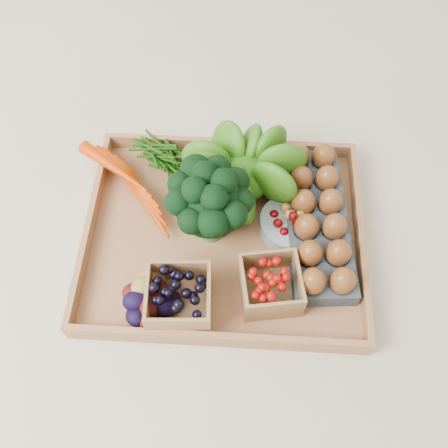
# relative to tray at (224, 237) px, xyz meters

# --- Properties ---
(ground) EXTENTS (4.00, 4.00, 0.00)m
(ground) POSITION_rel_tray_xyz_m (0.00, 0.00, -0.01)
(ground) COLOR beige
(ground) RESTS_ON ground
(tray) EXTENTS (0.55, 0.45, 0.01)m
(tray) POSITION_rel_tray_xyz_m (0.00, 0.00, 0.00)
(tray) COLOR #A46E44
(tray) RESTS_ON ground
(carrots) EXTENTS (0.20, 0.14, 0.05)m
(carrots) POSITION_rel_tray_xyz_m (-0.19, 0.09, 0.03)
(carrots) COLOR #C53300
(carrots) RESTS_ON tray
(lettuce) EXTENTS (0.16, 0.16, 0.16)m
(lettuce) POSITION_rel_tray_xyz_m (0.03, 0.12, 0.09)
(lettuce) COLOR #1E4F0C
(lettuce) RESTS_ON tray
(broccoli) EXTENTS (0.17, 0.17, 0.14)m
(broccoli) POSITION_rel_tray_xyz_m (-0.03, 0.01, 0.08)
(broccoli) COLOR black
(broccoli) RESTS_ON tray
(cherry_bowl) EXTENTS (0.12, 0.12, 0.03)m
(cherry_bowl) POSITION_rel_tray_xyz_m (0.13, 0.02, 0.02)
(cherry_bowl) COLOR #8C9EA5
(cherry_bowl) RESTS_ON tray
(egg_carton) EXTENTS (0.14, 0.35, 0.04)m
(egg_carton) POSITION_rel_tray_xyz_m (0.18, 0.03, 0.03)
(egg_carton) COLOR #384148
(egg_carton) RESTS_ON tray
(potatoes) EXTENTS (0.13, 0.13, 0.07)m
(potatoes) POSITION_rel_tray_xyz_m (-0.13, -0.16, 0.04)
(potatoes) COLOR #400D0A
(potatoes) RESTS_ON tray
(punnet_blackberry) EXTENTS (0.12, 0.12, 0.08)m
(punnet_blackberry) POSITION_rel_tray_xyz_m (-0.07, -0.16, 0.05)
(punnet_blackberry) COLOR black
(punnet_blackberry) RESTS_ON tray
(punnet_raspberry) EXTENTS (0.12, 0.12, 0.07)m
(punnet_raspberry) POSITION_rel_tray_xyz_m (0.09, -0.12, 0.04)
(punnet_raspberry) COLOR maroon
(punnet_raspberry) RESTS_ON tray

